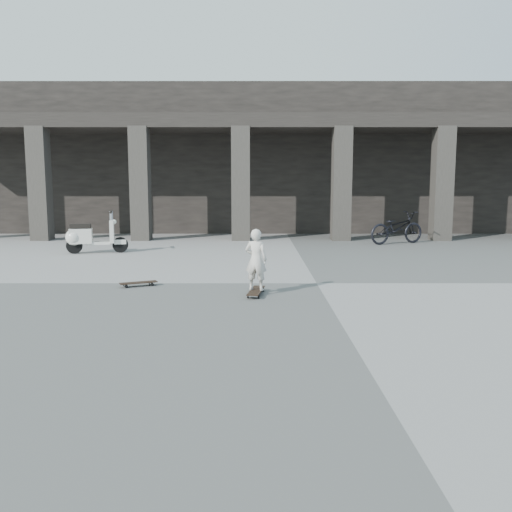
{
  "coord_description": "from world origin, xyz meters",
  "views": [
    {
      "loc": [
        -1.23,
        -10.87,
        2.02
      ],
      "look_at": [
        -1.24,
        -0.66,
        0.65
      ],
      "focal_mm": 38.0,
      "sensor_mm": 36.0,
      "label": 1
    }
  ],
  "objects_px": {
    "longboard": "(256,291)",
    "scooter": "(86,237)",
    "child": "(256,260)",
    "skateboard_spare": "(139,283)",
    "bicycle": "(397,228)"
  },
  "relations": [
    {
      "from": "longboard",
      "to": "bicycle",
      "type": "relative_size",
      "value": 0.44
    },
    {
      "from": "scooter",
      "to": "bicycle",
      "type": "bearing_deg",
      "value": 3.01
    },
    {
      "from": "longboard",
      "to": "child",
      "type": "bearing_deg",
      "value": -36.49
    },
    {
      "from": "scooter",
      "to": "bicycle",
      "type": "relative_size",
      "value": 0.84
    },
    {
      "from": "longboard",
      "to": "child",
      "type": "relative_size",
      "value": 0.82
    },
    {
      "from": "child",
      "to": "bicycle",
      "type": "bearing_deg",
      "value": -101.83
    },
    {
      "from": "child",
      "to": "bicycle",
      "type": "relative_size",
      "value": 0.54
    },
    {
      "from": "bicycle",
      "to": "longboard",
      "type": "bearing_deg",
      "value": 126.99
    },
    {
      "from": "skateboard_spare",
      "to": "bicycle",
      "type": "xyz_separation_m",
      "value": [
        7.05,
        7.65,
        0.48
      ]
    },
    {
      "from": "longboard",
      "to": "scooter",
      "type": "distance_m",
      "value": 7.74
    },
    {
      "from": "longboard",
      "to": "skateboard_spare",
      "type": "bearing_deg",
      "value": 79.17
    },
    {
      "from": "longboard",
      "to": "bicycle",
      "type": "distance_m",
      "value": 9.7
    },
    {
      "from": "skateboard_spare",
      "to": "child",
      "type": "distance_m",
      "value": 2.53
    },
    {
      "from": "longboard",
      "to": "child",
      "type": "xyz_separation_m",
      "value": [
        0.0,
        0.0,
        0.58
      ]
    },
    {
      "from": "skateboard_spare",
      "to": "bicycle",
      "type": "distance_m",
      "value": 10.41
    }
  ]
}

